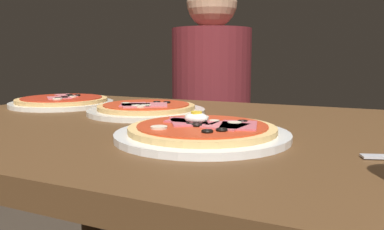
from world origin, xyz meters
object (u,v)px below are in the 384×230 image
(pizza_across_left, at_px, (146,109))
(diner_person, at_px, (211,132))
(pizza_foreground, at_px, (202,132))
(dining_table, at_px, (174,171))
(pizza_across_right, at_px, (62,102))

(pizza_across_left, relative_size, diner_person, 0.25)
(pizza_foreground, bearing_deg, pizza_across_left, 138.84)
(dining_table, xyz_separation_m, pizza_across_right, (-0.43, 0.13, 0.12))
(dining_table, relative_size, diner_person, 1.04)
(pizza_foreground, distance_m, pizza_across_left, 0.33)
(pizza_across_left, bearing_deg, dining_table, -35.88)
(pizza_across_left, relative_size, pizza_across_right, 1.00)
(dining_table, bearing_deg, diner_person, 106.22)
(pizza_across_right, bearing_deg, pizza_across_left, -6.71)
(dining_table, distance_m, diner_person, 0.77)
(dining_table, bearing_deg, pizza_across_right, 163.82)
(pizza_across_right, xyz_separation_m, diner_person, (0.22, 0.61, -0.18))
(pizza_foreground, relative_size, pizza_across_left, 1.04)
(pizza_foreground, xyz_separation_m, pizza_across_right, (-0.56, 0.25, -0.00))
(dining_table, bearing_deg, pizza_across_left, 144.12)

